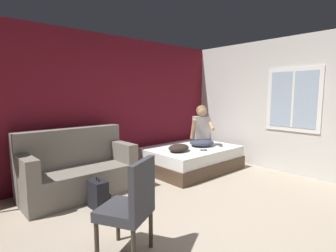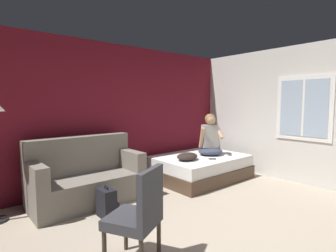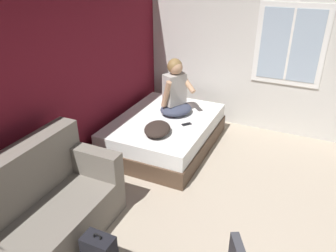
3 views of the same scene
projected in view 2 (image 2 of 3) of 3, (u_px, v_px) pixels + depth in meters
The scene contains 10 objects.
ground_plane at pixel (215, 248), 2.88m from camera, with size 40.00×40.00×0.00m, color tan.
wall_back_accent at pixel (99, 115), 4.91m from camera, with size 11.12×0.16×2.70m, color maroon.
wall_side_with_window at pixel (328, 116), 4.77m from camera, with size 0.19×6.88×2.70m.
bed at pixel (200, 167), 5.49m from camera, with size 1.90×1.41×0.48m.
couch at pixel (86, 178), 4.18m from camera, with size 1.71×0.84×1.04m.
side_chair at pixel (139, 213), 2.53m from camera, with size 0.62×0.62×0.98m.
person_seated at pixel (210, 138), 5.54m from camera, with size 0.66×0.63×0.88m.
backpack at pixel (107, 203), 3.65m from camera, with size 0.23×0.30×0.46m.
throw_pillow at pixel (187, 156), 5.07m from camera, with size 0.48×0.36×0.14m, color #2D231E.
cell_phone at pixel (212, 159), 5.15m from camera, with size 0.07×0.14×0.01m, color black.
Camera 2 is at (-2.16, -1.77, 1.60)m, focal length 28.00 mm.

